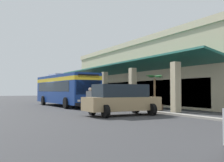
{
  "coord_description": "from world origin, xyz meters",
  "views": [
    {
      "loc": [
        27.41,
        -7.54,
        1.57
      ],
      "look_at": [
        4.88,
        4.05,
        2.48
      ],
      "focal_mm": 43.48,
      "sensor_mm": 36.0,
      "label": 1
    }
  ],
  "objects_px": {
    "parked_suv_tan": "(121,99)",
    "pedestrian": "(90,99)",
    "transit_bus": "(65,88)",
    "potted_palm": "(155,102)"
  },
  "relations": [
    {
      "from": "pedestrian",
      "to": "potted_palm",
      "type": "relative_size",
      "value": 0.63
    },
    {
      "from": "parked_suv_tan",
      "to": "pedestrian",
      "type": "height_order",
      "value": "parked_suv_tan"
    },
    {
      "from": "transit_bus",
      "to": "pedestrian",
      "type": "relative_size",
      "value": 6.35
    },
    {
      "from": "transit_bus",
      "to": "potted_palm",
      "type": "relative_size",
      "value": 3.99
    },
    {
      "from": "parked_suv_tan",
      "to": "potted_palm",
      "type": "distance_m",
      "value": 5.5
    },
    {
      "from": "potted_palm",
      "to": "pedestrian",
      "type": "bearing_deg",
      "value": -85.34
    },
    {
      "from": "transit_bus",
      "to": "parked_suv_tan",
      "type": "distance_m",
      "value": 11.52
    },
    {
      "from": "parked_suv_tan",
      "to": "pedestrian",
      "type": "bearing_deg",
      "value": -154.05
    },
    {
      "from": "transit_bus",
      "to": "potted_palm",
      "type": "bearing_deg",
      "value": 29.2
    },
    {
      "from": "transit_bus",
      "to": "potted_palm",
      "type": "height_order",
      "value": "transit_bus"
    }
  ]
}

